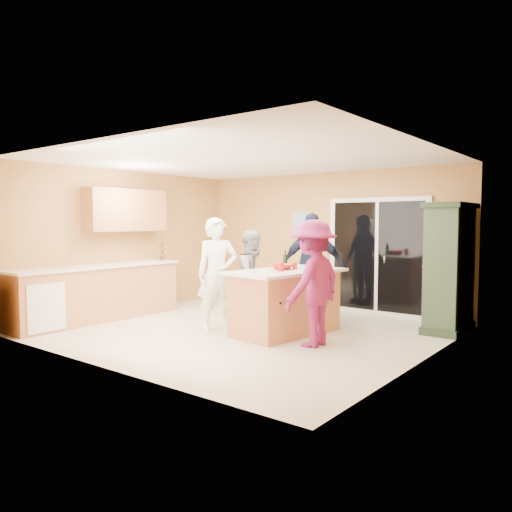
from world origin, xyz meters
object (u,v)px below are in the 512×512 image
Objects in this scene: woman_grey at (254,277)px; woman_magenta at (313,283)px; woman_white at (217,274)px; woman_navy at (313,266)px; kitchen_island at (285,304)px; green_hutch at (450,269)px.

woman_magenta is at bearing -109.81° from woman_grey.
woman_navy is (0.67, 1.69, 0.04)m from woman_white.
kitchen_island is at bearing 75.42° from woman_navy.
woman_white is at bearing -85.33° from woman_magenta.
woman_grey is 0.85× the size of woman_navy.
green_hutch is at bearing -20.52° from woman_white.
woman_grey is at bearing 35.09° from woman_navy.
woman_grey reaches higher than kitchen_island.
green_hutch is 1.15× the size of woman_magenta.
kitchen_island is 1.26× the size of woman_grey.
woman_grey is 1.12m from woman_navy.
woman_white is at bearing 170.32° from woman_grey.
woman_white is at bearing 41.21° from woman_navy.
green_hutch is at bearing 163.35° from woman_navy.
woman_navy is at bearing -147.15° from woman_magenta.
green_hutch is at bearing -60.15° from woman_grey.
woman_magenta is (-1.18, -2.00, -0.10)m from green_hutch.
woman_grey is (-2.68, -1.39, -0.18)m from green_hutch.
woman_grey is at bearing 20.82° from woman_white.
woman_white is at bearing -145.66° from kitchen_island.
woman_white reaches higher than kitchen_island.
kitchen_island is at bearing -30.29° from woman_white.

